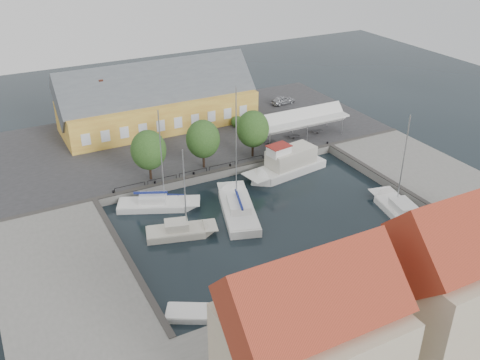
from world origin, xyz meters
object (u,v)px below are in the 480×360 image
Objects in this scene: warehouse at (154,103)px; west_boat_b at (180,233)px; west_boat_a at (157,205)px; center_sailboat at (238,210)px; trawler at (287,166)px; east_boat_c at (400,212)px; tent_canopy at (301,119)px; car_red at (152,151)px; launch_nw at (168,200)px; launch_sw at (197,315)px; car_silver at (283,100)px.

west_boat_b is (-7.31, -27.79, -4.17)m from warehouse.
west_boat_a reaches higher than west_boat_b.
trawler is at bearing 30.31° from center_sailboat.
tent_canopy is at bearing 88.23° from east_boat_c.
car_red is at bearing 103.46° from center_sailboat.
west_boat_a is at bearing 92.15° from west_boat_b.
east_boat_c is at bearing -17.83° from west_boat_b.
trawler is (10.18, -20.85, -3.41)m from warehouse.
tent_canopy is 25.53m from west_boat_a.
trawler is at bearing -1.08° from launch_nw.
east_boat_c reaches higher than tent_canopy.
west_boat_a is (-7.55, -21.38, -4.16)m from warehouse.
center_sailboat is 1.44× the size of west_boat_b.
center_sailboat is (-16.56, -12.92, -3.32)m from tent_canopy.
tent_canopy is 37.80m from launch_sw.
warehouse is at bearing 70.54° from west_boat_a.
west_boat_b is at bearing -97.24° from car_red.
east_boat_c is 2.06× the size of launch_sw.
warehouse reaches higher than tent_canopy.
trawler is at bearing 144.15° from car_silver.
trawler is (14.16, -10.84, -0.59)m from car_red.
center_sailboat reaches higher than warehouse.
car_red is 0.36× the size of west_boat_b.
west_boat_a is at bearing 80.58° from launch_sw.
warehouse is 11.13m from car_red.
trawler is (-11.57, -19.87, -0.67)m from car_silver.
center_sailboat is 7.42m from west_boat_b.
car_silver is at bearing 22.75° from car_red.
west_boat_a is 18.72m from launch_sw.
warehouse is at bearing 73.92° from launch_nw.
car_silver is 35.74m from west_boat_a.
center_sailboat is 11.77m from trawler.
west_boat_b reaches higher than car_red.
tent_canopy is 21.26m from center_sailboat.
warehouse is 38.93m from east_boat_c.
east_boat_c reaches higher than car_silver.
east_boat_c is at bearing -68.26° from trawler.
west_boat_b is 12.50m from launch_sw.
car_silver is at bearing 80.37° from east_boat_c.
east_boat_c is 26.94m from launch_sw.
launch_nw is at bearing 146.04° from east_boat_c.
center_sailboat is at bearing -35.40° from west_boat_a.
warehouse is 21.82m from launch_nw.
west_boat_b is at bearing 74.67° from launch_sw.
car_silver is at bearing -2.57° from warehouse.
east_boat_c is at bearing 9.78° from launch_sw.
west_boat_a is 2.94× the size of launch_nw.
car_silver is 50.61m from launch_sw.
trawler is at bearing 21.64° from west_boat_b.
center_sailboat is 8.63m from launch_nw.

